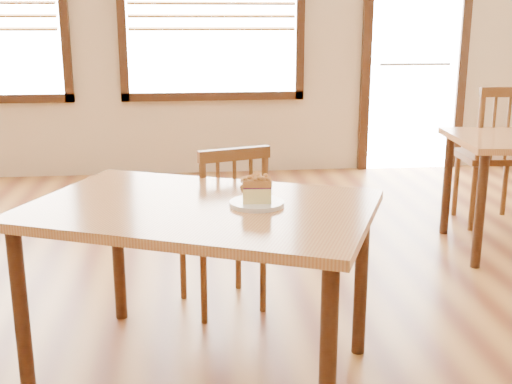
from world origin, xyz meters
TOP-DOWN VIEW (x-y plane):
  - entry_door at (2.30, 3.98)m, footprint 1.08×0.06m
  - cafe_table_main at (0.06, 0.18)m, footprint 1.59×1.36m
  - cafe_chair_main at (0.19, 0.83)m, footprint 0.50×0.50m
  - cafe_chair_second at (2.24, 2.04)m, footprint 0.51×0.51m
  - plate at (0.28, 0.14)m, footprint 0.22×0.22m
  - cake_slice at (0.28, 0.14)m, footprint 0.13×0.09m

SIDE VIEW (x-z plane):
  - cafe_chair_main at x=0.19m, z-range 0.00..0.89m
  - cafe_chair_second at x=2.24m, z-range 0.01..1.04m
  - cafe_table_main at x=0.06m, z-range 0.29..1.04m
  - plate at x=0.28m, z-range 0.75..0.77m
  - cake_slice at x=0.28m, z-range 0.77..0.88m
  - entry_door at x=2.30m, z-range 0.05..2.34m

